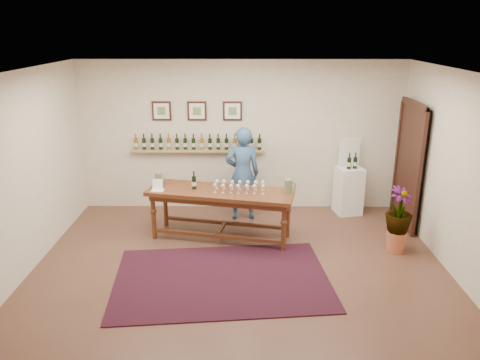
{
  "coord_description": "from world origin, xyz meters",
  "views": [
    {
      "loc": [
        0.05,
        -6.04,
        3.35
      ],
      "look_at": [
        0.0,
        0.8,
        1.1
      ],
      "focal_mm": 35.0,
      "sensor_mm": 36.0,
      "label": 1
    }
  ],
  "objects_px": {
    "potted_plant": "(398,220)",
    "display_pedestal": "(348,190)",
    "tasting_table": "(221,198)",
    "person": "(242,174)"
  },
  "relations": [
    {
      "from": "potted_plant",
      "to": "tasting_table",
      "type": "bearing_deg",
      "value": 170.11
    },
    {
      "from": "tasting_table",
      "to": "display_pedestal",
      "type": "distance_m",
      "value": 2.6
    },
    {
      "from": "tasting_table",
      "to": "person",
      "type": "xyz_separation_m",
      "value": [
        0.35,
        0.85,
        0.14
      ]
    },
    {
      "from": "potted_plant",
      "to": "display_pedestal",
      "type": "bearing_deg",
      "value": 104.74
    },
    {
      "from": "tasting_table",
      "to": "person",
      "type": "relative_size",
      "value": 1.45
    },
    {
      "from": "tasting_table",
      "to": "person",
      "type": "bearing_deg",
      "value": 79.53
    },
    {
      "from": "tasting_table",
      "to": "person",
      "type": "distance_m",
      "value": 0.93
    },
    {
      "from": "tasting_table",
      "to": "potted_plant",
      "type": "relative_size",
      "value": 2.71
    },
    {
      "from": "person",
      "to": "tasting_table",
      "type": "bearing_deg",
      "value": 60.92
    },
    {
      "from": "potted_plant",
      "to": "person",
      "type": "distance_m",
      "value": 2.76
    }
  ]
}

